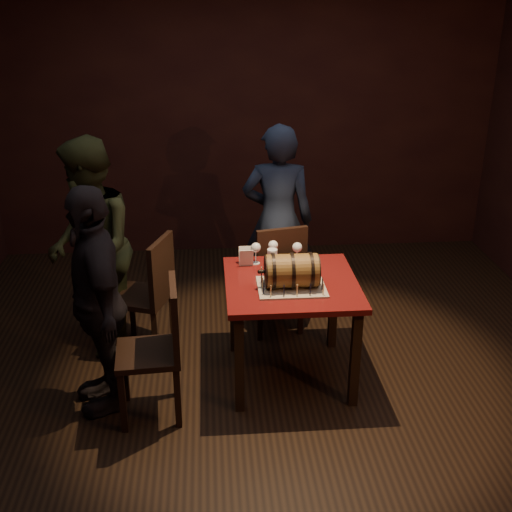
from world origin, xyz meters
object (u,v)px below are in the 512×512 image
(barrel_cake, at_px, (292,271))
(person_left_rear, at_px, (91,248))
(wine_glass_mid, at_px, (273,246))
(person_left_front, at_px, (97,300))
(wine_glass_left, at_px, (256,249))
(chair_left_rear, at_px, (150,289))
(pint_of_ale, at_px, (272,260))
(chair_left_front, at_px, (160,343))
(chair_back, at_px, (277,273))
(person_back, at_px, (278,220))
(wine_glass_right, at_px, (297,248))
(pub_table, at_px, (291,296))

(barrel_cake, distance_m, person_left_rear, 1.55)
(wine_glass_mid, xyz_separation_m, person_left_front, (-1.18, -0.56, -0.10))
(wine_glass_left, xyz_separation_m, chair_left_rear, (-0.78, 0.10, -0.35))
(pint_of_ale, distance_m, chair_left_front, 1.01)
(chair_back, distance_m, person_back, 0.51)
(barrel_cake, bearing_deg, chair_left_front, -162.97)
(pint_of_ale, relative_size, chair_back, 0.16)
(chair_back, bearing_deg, barrel_cake, -89.12)
(chair_left_front, bearing_deg, wine_glass_right, 34.66)
(chair_left_rear, relative_size, person_left_front, 0.61)
(pint_of_ale, bearing_deg, wine_glass_mid, 81.78)
(person_back, bearing_deg, chair_back, 91.70)
(pub_table, bearing_deg, wine_glass_mid, 104.45)
(wine_glass_mid, bearing_deg, pint_of_ale, -98.22)
(wine_glass_left, relative_size, chair_left_rear, 0.17)
(chair_back, bearing_deg, wine_glass_right, -73.14)
(pint_of_ale, relative_size, chair_left_front, 0.16)
(wine_glass_right, bearing_deg, pub_table, -104.56)
(pint_of_ale, distance_m, chair_back, 0.53)
(person_back, distance_m, person_left_front, 1.82)
(pub_table, distance_m, chair_left_rear, 1.09)
(barrel_cake, distance_m, wine_glass_mid, 0.45)
(person_left_rear, relative_size, person_left_front, 1.07)
(wine_glass_right, relative_size, chair_left_rear, 0.17)
(chair_left_rear, xyz_separation_m, person_left_front, (-0.28, -0.63, 0.24))
(pint_of_ale, bearing_deg, person_left_front, -159.76)
(pub_table, relative_size, person_left_front, 0.59)
(pub_table, distance_m, person_back, 1.07)
(wine_glass_right, bearing_deg, wine_glass_left, 176.32)
(wine_glass_left, xyz_separation_m, wine_glass_right, (0.30, -0.02, 0.00))
(pint_of_ale, bearing_deg, chair_left_front, -143.12)
(person_left_rear, bearing_deg, wine_glass_mid, 67.76)
(pub_table, distance_m, wine_glass_mid, 0.43)
(wine_glass_right, bearing_deg, pint_of_ale, -155.74)
(chair_left_front, bearing_deg, chair_back, 49.47)
(wine_glass_right, height_order, chair_back, chair_back)
(chair_left_front, bearing_deg, pub_table, 22.36)
(wine_glass_left, relative_size, chair_left_front, 0.17)
(wine_glass_right, bearing_deg, person_left_rear, 170.89)
(person_left_rear, bearing_deg, chair_left_rear, 59.61)
(chair_left_front, distance_m, person_back, 1.71)
(wine_glass_mid, height_order, wine_glass_right, same)
(barrel_cake, distance_m, pint_of_ale, 0.33)
(wine_glass_mid, relative_size, person_back, 0.10)
(wine_glass_right, bearing_deg, barrel_cake, -102.93)
(barrel_cake, xyz_separation_m, person_back, (0.03, 1.16, -0.07))
(pub_table, relative_size, barrel_cake, 2.23)
(chair_left_front, bearing_deg, chair_left_rear, 98.62)
(barrel_cake, distance_m, person_back, 1.16)
(chair_back, xyz_separation_m, person_left_front, (-1.25, -0.85, 0.24))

